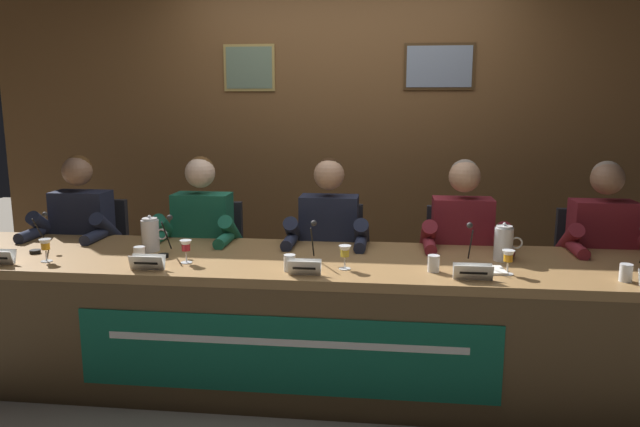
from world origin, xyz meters
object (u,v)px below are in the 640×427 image
(chair_far_left, at_px, (95,268))
(microphone_left, at_px, (165,243))
(chair_center, at_px, (331,276))
(nameplate_center, at_px, (305,267))
(juice_glass_center, at_px, (345,253))
(panelist_right, at_px, (463,246))
(water_pitcher_left_side, at_px, (151,235))
(juice_glass_left, at_px, (186,247))
(nameplate_right, at_px, (473,272))
(water_cup_right, at_px, (434,264))
(microphone_right, at_px, (471,252))
(chair_far_right, at_px, (590,285))
(panelist_far_left, at_px, (77,236))
(nameplate_far_left, at_px, (0,257))
(water_cup_left, at_px, (140,255))
(chair_right, at_px, (457,281))
(microphone_center, at_px, (312,250))
(water_pitcher_right_side, at_px, (504,243))
(panelist_far_right, at_px, (605,250))
(chair_left, at_px, (210,272))
(nameplate_left, at_px, (147,262))
(water_cup_center, at_px, (290,264))
(juice_glass_right, at_px, (508,258))
(water_cup_far_right, at_px, (626,274))
(juice_glass_far_left, at_px, (45,246))
(panelist_left, at_px, (199,239))
(conference_table, at_px, (317,302))
(panelist_center, at_px, (328,242))
(microphone_far_left, at_px, (38,239))

(chair_far_left, relative_size, microphone_left, 4.18)
(chair_center, xyz_separation_m, nameplate_center, (-0.04, -0.95, 0.33))
(juice_glass_center, bearing_deg, panelist_right, 42.70)
(water_pitcher_left_side, bearing_deg, nameplate_center, -22.24)
(juice_glass_left, relative_size, nameplate_right, 0.66)
(water_cup_right, distance_m, microphone_right, 0.24)
(microphone_left, distance_m, chair_far_right, 2.61)
(panelist_far_left, bearing_deg, nameplate_far_left, -91.97)
(water_cup_left, bearing_deg, chair_right, 24.53)
(microphone_center, height_order, water_pitcher_right_side, microphone_center)
(juice_glass_left, xyz_separation_m, panelist_far_right, (2.33, 0.59, -0.10))
(chair_left, height_order, nameplate_left, chair_left)
(water_cup_center, distance_m, juice_glass_right, 1.09)
(chair_right, bearing_deg, microphone_left, -158.65)
(juice_glass_left, distance_m, water_cup_left, 0.26)
(juice_glass_right, relative_size, water_cup_far_right, 1.46)
(juice_glass_far_left, distance_m, microphone_right, 2.26)
(juice_glass_far_left, bearing_deg, nameplate_right, -2.08)
(nameplate_far_left, distance_m, microphone_right, 2.47)
(chair_center, height_order, chair_far_right, same)
(panelist_left, bearing_deg, chair_far_right, 4.65)
(chair_right, height_order, nameplate_right, chair_right)
(conference_table, xyz_separation_m, panelist_right, (0.82, 0.53, 0.20))
(water_pitcher_left_side, bearing_deg, juice_glass_right, -7.53)
(nameplate_left, xyz_separation_m, panelist_center, (0.85, 0.75, -0.05))
(water_pitcher_right_side, bearing_deg, nameplate_right, -118.48)
(juice_glass_center, bearing_deg, microphone_center, 152.62)
(microphone_left, distance_m, chair_center, 1.14)
(juice_glass_far_left, bearing_deg, microphone_right, 4.41)
(juice_glass_left, height_order, water_pitcher_right_side, water_pitcher_right_side)
(chair_center, relative_size, water_cup_right, 10.64)
(juice_glass_right, distance_m, chair_far_right, 1.12)
(water_cup_far_right, bearing_deg, microphone_left, 174.81)
(chair_far_left, bearing_deg, water_pitcher_right_side, -11.78)
(juice_glass_right, bearing_deg, conference_table, 175.08)
(microphone_far_left, distance_m, microphone_center, 1.59)
(juice_glass_left, relative_size, chair_center, 0.14)
(panelist_left, distance_m, panelist_center, 0.82)
(panelist_center, height_order, nameplate_center, panelist_center)
(nameplate_center, relative_size, panelist_right, 0.13)
(juice_glass_center, height_order, water_pitcher_left_side, water_pitcher_left_side)
(panelist_left, distance_m, water_cup_center, 0.97)
(nameplate_far_left, bearing_deg, panelist_center, 23.95)
(juice_glass_left, relative_size, microphone_right, 0.57)
(juice_glass_left, bearing_deg, panelist_center, 40.37)
(nameplate_center, bearing_deg, nameplate_left, 179.97)
(water_cup_right, xyz_separation_m, microphone_right, (0.20, 0.13, 0.04))
(panelist_center, height_order, panelist_right, same)
(chair_far_left, height_order, microphone_far_left, microphone_far_left)
(chair_right, height_order, juice_glass_right, chair_right)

